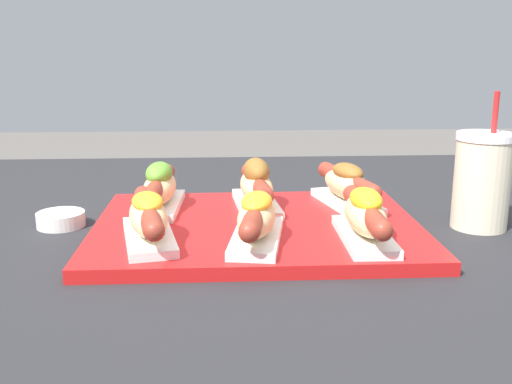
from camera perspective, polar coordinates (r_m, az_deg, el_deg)
name	(u,v)px	position (r m, az deg, el deg)	size (l,w,h in m)	color
serving_tray	(257,228)	(0.87, 0.07, -3.45)	(0.47, 0.35, 0.02)	red
hot_dog_0	(148,217)	(0.79, -10.23, -2.38)	(0.09, 0.20, 0.06)	white
hot_dog_1	(257,218)	(0.77, 0.07, -2.45)	(0.08, 0.20, 0.07)	white
hot_dog_2	(365,216)	(0.79, 10.36, -2.24)	(0.06, 0.20, 0.07)	white
hot_dog_3	(160,188)	(0.94, -9.16, 0.42)	(0.07, 0.20, 0.07)	white
hot_dog_4	(256,186)	(0.93, 0.03, 0.61)	(0.07, 0.20, 0.08)	white
hot_dog_5	(347,185)	(0.96, 8.68, 0.66)	(0.10, 0.19, 0.07)	white
sauce_bowl	(61,219)	(0.95, -18.10, -2.42)	(0.07, 0.07, 0.02)	silver
drink_cup	(482,181)	(0.95, 20.73, 1.02)	(0.08, 0.08, 0.20)	beige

